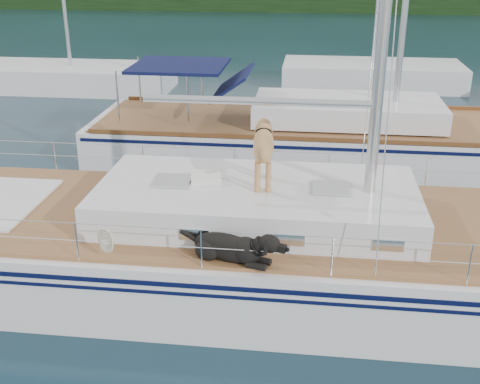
# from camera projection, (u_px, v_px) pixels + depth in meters

# --- Properties ---
(ground) EXTENTS (120.00, 120.00, 0.00)m
(ground) POSITION_uv_depth(u_px,v_px,m) (210.00, 279.00, 10.56)
(ground) COLOR black
(ground) RESTS_ON ground
(shore_bank) EXTENTS (92.00, 1.00, 1.20)m
(shore_bank) POSITION_uv_depth(u_px,v_px,m) (298.00, 3.00, 52.67)
(shore_bank) COLOR #595147
(shore_bank) RESTS_ON ground
(main_sailboat) EXTENTS (12.00, 3.82, 14.01)m
(main_sailboat) POSITION_uv_depth(u_px,v_px,m) (215.00, 245.00, 10.28)
(main_sailboat) COLOR silver
(main_sailboat) RESTS_ON ground
(neighbor_sailboat) EXTENTS (11.00, 3.50, 13.30)m
(neighbor_sailboat) POSITION_uv_depth(u_px,v_px,m) (304.00, 139.00, 16.02)
(neighbor_sailboat) COLOR silver
(neighbor_sailboat) RESTS_ON ground
(bg_boat_west) EXTENTS (8.00, 3.00, 11.65)m
(bg_boat_west) POSITION_uv_depth(u_px,v_px,m) (72.00, 78.00, 24.12)
(bg_boat_west) COLOR silver
(bg_boat_west) RESTS_ON ground
(bg_boat_center) EXTENTS (7.20, 3.00, 11.65)m
(bg_boat_center) POSITION_uv_depth(u_px,v_px,m) (372.00, 75.00, 24.60)
(bg_boat_center) COLOR silver
(bg_boat_center) RESTS_ON ground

